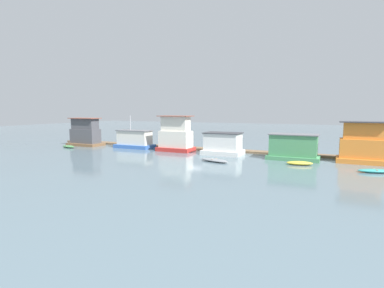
{
  "coord_description": "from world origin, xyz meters",
  "views": [
    {
      "loc": [
        19.17,
        -41.51,
        6.57
      ],
      "look_at": [
        0.0,
        -1.0,
        1.4
      ],
      "focal_mm": 28.0,
      "sensor_mm": 36.0,
      "label": 1
    }
  ],
  "objects_px": {
    "houseboat_blue": "(135,140)",
    "houseboat_brown": "(85,133)",
    "dinghy_teal": "(375,171)",
    "mooring_post_far_left": "(161,144)",
    "houseboat_red": "(176,136)",
    "dinghy_grey": "(214,160)",
    "mooring_post_near_right": "(89,140)",
    "houseboat_white": "(223,144)",
    "dinghy_green": "(69,146)",
    "dinghy_yellow": "(300,163)",
    "houseboat_orange": "(363,145)",
    "houseboat_green": "(293,147)"
  },
  "relations": [
    {
      "from": "mooring_post_near_right",
      "to": "mooring_post_far_left",
      "type": "bearing_deg",
      "value": 0.0
    },
    {
      "from": "houseboat_brown",
      "to": "houseboat_orange",
      "type": "xyz_separation_m",
      "value": [
        44.4,
        0.96,
        -0.03
      ]
    },
    {
      "from": "mooring_post_near_right",
      "to": "houseboat_white",
      "type": "bearing_deg",
      "value": -4.81
    },
    {
      "from": "houseboat_blue",
      "to": "houseboat_green",
      "type": "bearing_deg",
      "value": -2.18
    },
    {
      "from": "houseboat_brown",
      "to": "dinghy_yellow",
      "type": "height_order",
      "value": "houseboat_brown"
    },
    {
      "from": "houseboat_red",
      "to": "mooring_post_far_left",
      "type": "height_order",
      "value": "houseboat_red"
    },
    {
      "from": "houseboat_red",
      "to": "dinghy_yellow",
      "type": "xyz_separation_m",
      "value": [
        19.12,
        -4.32,
        -2.22
      ]
    },
    {
      "from": "houseboat_brown",
      "to": "mooring_post_far_left",
      "type": "xyz_separation_m",
      "value": [
        14.45,
        2.69,
        -1.59
      ]
    },
    {
      "from": "houseboat_blue",
      "to": "mooring_post_near_right",
      "type": "xyz_separation_m",
      "value": [
        -11.88,
        1.62,
        -0.73
      ]
    },
    {
      "from": "houseboat_brown",
      "to": "houseboat_orange",
      "type": "relative_size",
      "value": 1.11
    },
    {
      "from": "houseboat_blue",
      "to": "dinghy_yellow",
      "type": "bearing_deg",
      "value": -9.87
    },
    {
      "from": "dinghy_teal",
      "to": "houseboat_orange",
      "type": "bearing_deg",
      "value": 98.01
    },
    {
      "from": "dinghy_green",
      "to": "mooring_post_near_right",
      "type": "bearing_deg",
      "value": 101.83
    },
    {
      "from": "houseboat_blue",
      "to": "mooring_post_far_left",
      "type": "xyz_separation_m",
      "value": [
        4.27,
        1.62,
        -0.76
      ]
    },
    {
      "from": "dinghy_grey",
      "to": "houseboat_white",
      "type": "bearing_deg",
      "value": 99.76
    },
    {
      "from": "houseboat_red",
      "to": "dinghy_grey",
      "type": "bearing_deg",
      "value": -35.89
    },
    {
      "from": "dinghy_green",
      "to": "dinghy_teal",
      "type": "relative_size",
      "value": 0.92
    },
    {
      "from": "dinghy_green",
      "to": "houseboat_orange",
      "type": "bearing_deg",
      "value": 5.84
    },
    {
      "from": "dinghy_grey",
      "to": "houseboat_green",
      "type": "bearing_deg",
      "value": 34.52
    },
    {
      "from": "dinghy_green",
      "to": "houseboat_red",
      "type": "bearing_deg",
      "value": 12.65
    },
    {
      "from": "houseboat_orange",
      "to": "mooring_post_near_right",
      "type": "bearing_deg",
      "value": 177.84
    },
    {
      "from": "houseboat_green",
      "to": "houseboat_orange",
      "type": "bearing_deg",
      "value": 6.32
    },
    {
      "from": "houseboat_white",
      "to": "mooring_post_far_left",
      "type": "relative_size",
      "value": 4.38
    },
    {
      "from": "houseboat_brown",
      "to": "houseboat_white",
      "type": "xyz_separation_m",
      "value": [
        26.52,
        0.32,
        -0.71
      ]
    },
    {
      "from": "houseboat_blue",
      "to": "houseboat_white",
      "type": "xyz_separation_m",
      "value": [
        16.34,
        -0.75,
        0.11
      ]
    },
    {
      "from": "houseboat_brown",
      "to": "houseboat_white",
      "type": "bearing_deg",
      "value": 0.69
    },
    {
      "from": "houseboat_green",
      "to": "dinghy_green",
      "type": "relative_size",
      "value": 1.99
    },
    {
      "from": "houseboat_green",
      "to": "mooring_post_far_left",
      "type": "distance_m",
      "value": 22.13
    },
    {
      "from": "houseboat_red",
      "to": "mooring_post_near_right",
      "type": "bearing_deg",
      "value": 174.13
    },
    {
      "from": "mooring_post_near_right",
      "to": "dinghy_yellow",
      "type": "bearing_deg",
      "value": -9.24
    },
    {
      "from": "dinghy_green",
      "to": "mooring_post_near_right",
      "type": "xyz_separation_m",
      "value": [
        -1.32,
        6.31,
        0.48
      ]
    },
    {
      "from": "houseboat_red",
      "to": "mooring_post_far_left",
      "type": "bearing_deg",
      "value": 152.76
    },
    {
      "from": "houseboat_red",
      "to": "dinghy_yellow",
      "type": "height_order",
      "value": "houseboat_red"
    },
    {
      "from": "houseboat_blue",
      "to": "mooring_post_far_left",
      "type": "bearing_deg",
      "value": 20.79
    },
    {
      "from": "dinghy_green",
      "to": "dinghy_grey",
      "type": "relative_size",
      "value": 0.77
    },
    {
      "from": "houseboat_blue",
      "to": "mooring_post_far_left",
      "type": "distance_m",
      "value": 4.64
    },
    {
      "from": "dinghy_yellow",
      "to": "dinghy_teal",
      "type": "relative_size",
      "value": 0.88
    },
    {
      "from": "houseboat_white",
      "to": "dinghy_teal",
      "type": "height_order",
      "value": "houseboat_white"
    },
    {
      "from": "mooring_post_far_left",
      "to": "dinghy_yellow",
      "type": "bearing_deg",
      "value": -15.44
    },
    {
      "from": "houseboat_red",
      "to": "dinghy_green",
      "type": "height_order",
      "value": "houseboat_red"
    },
    {
      "from": "mooring_post_far_left",
      "to": "houseboat_red",
      "type": "bearing_deg",
      "value": -27.24
    },
    {
      "from": "houseboat_red",
      "to": "houseboat_orange",
      "type": "height_order",
      "value": "houseboat_red"
    },
    {
      "from": "houseboat_brown",
      "to": "dinghy_grey",
      "type": "relative_size",
      "value": 1.49
    },
    {
      "from": "dinghy_teal",
      "to": "mooring_post_far_left",
      "type": "bearing_deg",
      "value": 165.93
    },
    {
      "from": "houseboat_white",
      "to": "dinghy_grey",
      "type": "height_order",
      "value": "houseboat_white"
    },
    {
      "from": "houseboat_red",
      "to": "dinghy_grey",
      "type": "xyz_separation_m",
      "value": [
        9.12,
        -6.6,
        -2.26
      ]
    },
    {
      "from": "houseboat_red",
      "to": "dinghy_green",
      "type": "relative_size",
      "value": 1.71
    },
    {
      "from": "houseboat_blue",
      "to": "houseboat_brown",
      "type": "bearing_deg",
      "value": -174.0
    },
    {
      "from": "houseboat_orange",
      "to": "dinghy_teal",
      "type": "bearing_deg",
      "value": -81.99
    },
    {
      "from": "dinghy_grey",
      "to": "mooring_post_far_left",
      "type": "bearing_deg",
      "value": 146.59
    }
  ]
}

